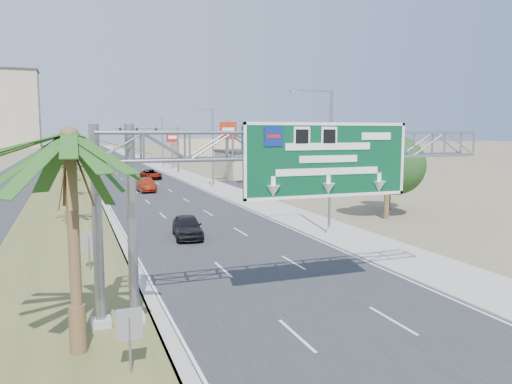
{
  "coord_description": "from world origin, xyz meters",
  "views": [
    {
      "loc": [
        -9.19,
        -8.24,
        7.13
      ],
      "look_at": [
        -0.75,
        14.45,
        4.2
      ],
      "focal_mm": 35.0,
      "sensor_mm": 36.0,
      "label": 1
    }
  ],
  "objects_px": {
    "store_building": "(277,164)",
    "car_mid_lane": "(145,185)",
    "palm_near": "(69,138)",
    "pole_sign_blue": "(249,140)",
    "signal_mast": "(166,146)",
    "car_far": "(95,165)",
    "car_right_lane": "(151,175)",
    "pole_sign_red_near": "(228,134)",
    "car_left_lane": "(187,227)",
    "pole_sign_red_far": "(172,140)",
    "sign_gantry": "(288,159)"
  },
  "relations": [
    {
      "from": "store_building",
      "to": "car_mid_lane",
      "type": "relative_size",
      "value": 3.63
    },
    {
      "from": "palm_near",
      "to": "store_building",
      "type": "relative_size",
      "value": 0.46
    },
    {
      "from": "pole_sign_blue",
      "to": "signal_mast",
      "type": "bearing_deg",
      "value": 113.7
    },
    {
      "from": "pole_sign_blue",
      "to": "car_far",
      "type": "bearing_deg",
      "value": 114.38
    },
    {
      "from": "store_building",
      "to": "car_mid_lane",
      "type": "bearing_deg",
      "value": -148.42
    },
    {
      "from": "car_right_lane",
      "to": "pole_sign_blue",
      "type": "distance_m",
      "value": 18.09
    },
    {
      "from": "store_building",
      "to": "pole_sign_red_near",
      "type": "bearing_deg",
      "value": -145.33
    },
    {
      "from": "signal_mast",
      "to": "car_left_lane",
      "type": "relative_size",
      "value": 2.27
    },
    {
      "from": "palm_near",
      "to": "car_right_lane",
      "type": "height_order",
      "value": "palm_near"
    },
    {
      "from": "pole_sign_red_far",
      "to": "car_far",
      "type": "bearing_deg",
      "value": 152.24
    },
    {
      "from": "pole_sign_red_near",
      "to": "palm_near",
      "type": "bearing_deg",
      "value": -112.25
    },
    {
      "from": "car_mid_lane",
      "to": "pole_sign_red_near",
      "type": "height_order",
      "value": "pole_sign_red_near"
    },
    {
      "from": "pole_sign_blue",
      "to": "pole_sign_red_far",
      "type": "bearing_deg",
      "value": 97.15
    },
    {
      "from": "sign_gantry",
      "to": "palm_near",
      "type": "distance_m",
      "value": 8.41
    },
    {
      "from": "sign_gantry",
      "to": "car_left_lane",
      "type": "xyz_separation_m",
      "value": [
        -0.94,
        14.44,
        -5.29
      ]
    },
    {
      "from": "store_building",
      "to": "pole_sign_blue",
      "type": "distance_m",
      "value": 15.42
    },
    {
      "from": "sign_gantry",
      "to": "car_mid_lane",
      "type": "bearing_deg",
      "value": 89.95
    },
    {
      "from": "sign_gantry",
      "to": "pole_sign_red_far",
      "type": "relative_size",
      "value": 2.32
    },
    {
      "from": "sign_gantry",
      "to": "pole_sign_red_near",
      "type": "xyz_separation_m",
      "value": [
        12.64,
        48.86,
        0.76
      ]
    },
    {
      "from": "signal_mast",
      "to": "pole_sign_red_near",
      "type": "bearing_deg",
      "value": -64.08
    },
    {
      "from": "palm_near",
      "to": "pole_sign_red_far",
      "type": "bearing_deg",
      "value": 76.87
    },
    {
      "from": "store_building",
      "to": "car_mid_lane",
      "type": "height_order",
      "value": "store_building"
    },
    {
      "from": "palm_near",
      "to": "pole_sign_red_near",
      "type": "relative_size",
      "value": 0.96
    },
    {
      "from": "car_right_lane",
      "to": "pole_sign_red_near",
      "type": "distance_m",
      "value": 14.29
    },
    {
      "from": "sign_gantry",
      "to": "pole_sign_blue",
      "type": "bearing_deg",
      "value": 72.36
    },
    {
      "from": "sign_gantry",
      "to": "pole_sign_blue",
      "type": "height_order",
      "value": "pole_sign_blue"
    },
    {
      "from": "car_left_lane",
      "to": "car_far",
      "type": "distance_m",
      "value": 68.97
    },
    {
      "from": "store_building",
      "to": "pole_sign_red_far",
      "type": "bearing_deg",
      "value": 122.96
    },
    {
      "from": "signal_mast",
      "to": "car_right_lane",
      "type": "xyz_separation_m",
      "value": [
        -3.07,
        -4.4,
        -4.14
      ]
    },
    {
      "from": "palm_near",
      "to": "car_left_lane",
      "type": "bearing_deg",
      "value": 66.26
    },
    {
      "from": "sign_gantry",
      "to": "car_mid_lane",
      "type": "height_order",
      "value": "sign_gantry"
    },
    {
      "from": "pole_sign_red_near",
      "to": "sign_gantry",
      "type": "bearing_deg",
      "value": -104.5
    },
    {
      "from": "car_left_lane",
      "to": "pole_sign_red_far",
      "type": "distance_m",
      "value": 62.84
    },
    {
      "from": "signal_mast",
      "to": "palm_near",
      "type": "bearing_deg",
      "value": -102.66
    },
    {
      "from": "store_building",
      "to": "sign_gantry",
      "type": "bearing_deg",
      "value": -112.36
    },
    {
      "from": "pole_sign_red_near",
      "to": "signal_mast",
      "type": "bearing_deg",
      "value": 115.92
    },
    {
      "from": "sign_gantry",
      "to": "car_mid_lane",
      "type": "distance_m",
      "value": 42.24
    },
    {
      "from": "sign_gantry",
      "to": "car_far",
      "type": "xyz_separation_m",
      "value": [
        -3.67,
        83.35,
        -5.35
      ]
    },
    {
      "from": "signal_mast",
      "to": "store_building",
      "type": "bearing_deg",
      "value": -19.54
    },
    {
      "from": "palm_near",
      "to": "car_left_lane",
      "type": "height_order",
      "value": "palm_near"
    },
    {
      "from": "sign_gantry",
      "to": "store_building",
      "type": "xyz_separation_m",
      "value": [
        23.06,
        56.07,
        -4.06
      ]
    },
    {
      "from": "palm_near",
      "to": "pole_sign_blue",
      "type": "relative_size",
      "value": 1.04
    },
    {
      "from": "car_mid_lane",
      "to": "pole_sign_blue",
      "type": "relative_size",
      "value": 0.62
    },
    {
      "from": "sign_gantry",
      "to": "car_left_lane",
      "type": "relative_size",
      "value": 3.71
    },
    {
      "from": "car_left_lane",
      "to": "car_mid_lane",
      "type": "relative_size",
      "value": 0.91
    },
    {
      "from": "car_mid_lane",
      "to": "pole_sign_red_far",
      "type": "bearing_deg",
      "value": 67.02
    },
    {
      "from": "car_mid_lane",
      "to": "car_right_lane",
      "type": "distance_m",
      "value": 16.04
    },
    {
      "from": "signal_mast",
      "to": "car_far",
      "type": "xyz_separation_m",
      "value": [
        -9.91,
        21.31,
        -4.15
      ]
    },
    {
      "from": "car_right_lane",
      "to": "pole_sign_red_near",
      "type": "xyz_separation_m",
      "value": [
        9.48,
        -8.78,
        6.1
      ]
    },
    {
      "from": "store_building",
      "to": "pole_sign_blue",
      "type": "bearing_deg",
      "value": -127.2
    }
  ]
}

